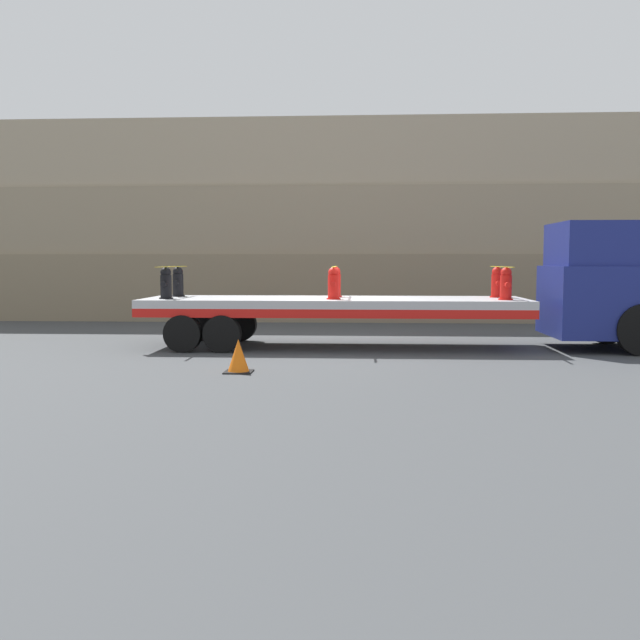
{
  "coord_description": "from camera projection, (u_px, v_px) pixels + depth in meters",
  "views": [
    {
      "loc": [
        0.68,
        -17.15,
        2.08
      ],
      "look_at": [
        -0.35,
        0.0,
        0.66
      ],
      "focal_mm": 40.0,
      "sensor_mm": 36.0,
      "label": 1
    }
  ],
  "objects": [
    {
      "name": "cargo_strap_front",
      "position": [
        502.0,
        267.0,
        16.88
      ],
      "size": [
        0.05,
        2.73,
        0.01
      ],
      "color": "yellow",
      "rests_on": "fire_hydrant_red_near_2"
    },
    {
      "name": "cargo_strap_rear",
      "position": [
        172.0,
        267.0,
        17.35
      ],
      "size": [
        0.05,
        2.73,
        0.01
      ],
      "color": "yellow",
      "rests_on": "fire_hydrant_black_near_0"
    },
    {
      "name": "fire_hydrant_red_near_2",
      "position": [
        506.0,
        284.0,
        16.36
      ],
      "size": [
        0.33,
        0.56,
        0.75
      ],
      "color": "red",
      "rests_on": "flatbed_trailer"
    },
    {
      "name": "truck_cab",
      "position": [
        606.0,
        287.0,
        16.77
      ],
      "size": [
        2.58,
        2.6,
        2.98
      ],
      "color": "navy",
      "rests_on": "ground_plane"
    },
    {
      "name": "fire_hydrant_red_near_1",
      "position": [
        334.0,
        284.0,
        16.59
      ],
      "size": [
        0.33,
        0.56,
        0.75
      ],
      "color": "red",
      "rests_on": "flatbed_trailer"
    },
    {
      "name": "fire_hydrant_red_far_2",
      "position": [
        497.0,
        283.0,
        17.46
      ],
      "size": [
        0.33,
        0.56,
        0.75
      ],
      "color": "red",
      "rests_on": "flatbed_trailer"
    },
    {
      "name": "flatbed_trailer",
      "position": [
        315.0,
        307.0,
        17.22
      ],
      "size": [
        9.14,
        2.62,
        1.19
      ],
      "color": "#B2B2B7",
      "rests_on": "ground_plane"
    },
    {
      "name": "fire_hydrant_black_far_0",
      "position": [
        178.0,
        282.0,
        17.94
      ],
      "size": [
        0.33,
        0.56,
        0.75
      ],
      "color": "black",
      "rests_on": "flatbed_trailer"
    },
    {
      "name": "traffic_cone",
      "position": [
        238.0,
        356.0,
        13.32
      ],
      "size": [
        0.52,
        0.52,
        0.63
      ],
      "color": "black",
      "rests_on": "ground_plane"
    },
    {
      "name": "fire_hydrant_red_far_1",
      "position": [
        335.0,
        282.0,
        17.7
      ],
      "size": [
        0.33,
        0.56,
        0.75
      ],
      "color": "red",
      "rests_on": "flatbed_trailer"
    },
    {
      "name": "cargo_strap_middle",
      "position": [
        334.0,
        267.0,
        17.11
      ],
      "size": [
        0.05,
        2.73,
        0.01
      ],
      "color": "yellow",
      "rests_on": "fire_hydrant_red_near_1"
    },
    {
      "name": "ground_plane",
      "position": [
        334.0,
        347.0,
        17.27
      ],
      "size": [
        120.0,
        120.0,
        0.0
      ],
      "primitive_type": "plane",
      "color": "#3F4244"
    },
    {
      "name": "rock_cliff",
      "position": [
        344.0,
        222.0,
        25.42
      ],
      "size": [
        60.0,
        3.3,
        6.94
      ],
      "color": "#84755B",
      "rests_on": "ground_plane"
    },
    {
      "name": "fire_hydrant_black_near_0",
      "position": [
        166.0,
        284.0,
        16.83
      ],
      "size": [
        0.33,
        0.56,
        0.75
      ],
      "color": "black",
      "rests_on": "flatbed_trailer"
    }
  ]
}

